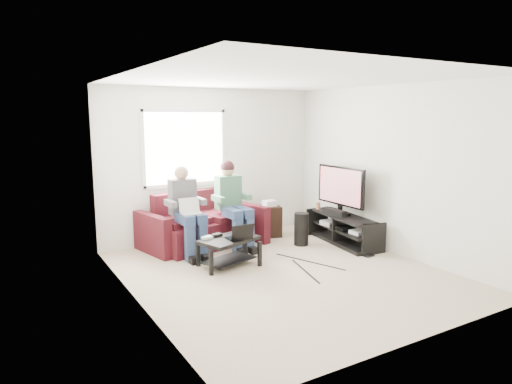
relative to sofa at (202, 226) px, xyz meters
The scene contains 26 objects.
floor 1.89m from the sofa, 77.62° to the right, with size 4.50×4.50×0.00m, color #B4A28C.
ceiling 2.94m from the sofa, 77.62° to the right, with size 4.50×4.50×0.00m, color white.
wall_back 1.14m from the sofa, 47.11° to the left, with size 4.50×4.50×0.00m, color silver.
wall_front 4.20m from the sofa, 84.40° to the right, with size 4.50×4.50×0.00m, color silver.
wall_left 2.61m from the sofa, 131.33° to the right, with size 4.50×4.50×0.00m, color silver.
wall_right 3.17m from the sofa, 37.18° to the right, with size 4.50×4.50×0.00m, color silver.
window 1.34m from the sofa, 103.73° to the left, with size 1.48×0.04×1.28m.
sofa is the anchor object (origin of this frame).
person_left 0.68m from the sofa, 139.71° to the right, with size 0.40×0.71×1.37m.
person_right 0.71m from the sofa, 38.58° to the right, with size 0.40×0.71×1.41m.
laptop_silver 0.78m from the sofa, 127.04° to the right, with size 0.32×0.22×0.24m, color silver, non-canonical shape.
coffee_table 1.18m from the sofa, 95.23° to the right, with size 0.94×0.73×0.41m.
laptop_black 1.27m from the sofa, 89.44° to the right, with size 0.34×0.24×0.24m, color black, non-canonical shape.
controller_a 1.13m from the sofa, 110.14° to the right, with size 0.14×0.09×0.04m, color silver.
controller_b 1.02m from the sofa, 101.77° to the right, with size 0.14×0.09×0.04m, color black.
controller_c 1.05m from the sofa, 79.40° to the right, with size 0.14×0.09×0.04m, color gray.
tv_stand 2.37m from the sofa, 27.70° to the right, with size 0.63×1.52×0.48m.
tv 2.41m from the sofa, 25.55° to the right, with size 0.12×1.10×0.81m.
soundbar 2.23m from the sofa, 26.86° to the right, with size 0.12×0.50×0.10m, color black.
drink_cup 2.11m from the sofa, 12.98° to the right, with size 0.08×0.08×0.12m, color #955E40.
console_white 2.58m from the sofa, 35.59° to the right, with size 0.30×0.22×0.06m, color silver.
console_grey 2.25m from the sofa, 20.92° to the right, with size 0.34×0.26×0.08m, color gray.
console_black 2.40m from the sofa, 28.76° to the right, with size 0.38×0.30×0.07m, color black.
subwoofer 1.65m from the sofa, 29.78° to the right, with size 0.24×0.24×0.54m, color black.
keyboard_floor 2.58m from the sofa, 40.86° to the right, with size 0.16×0.48×0.03m, color black.
end_table 1.29m from the sofa, ahead, with size 0.37×0.37×0.65m.
Camera 1 is at (-3.37, -4.96, 2.12)m, focal length 32.00 mm.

